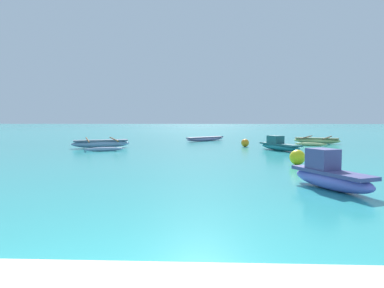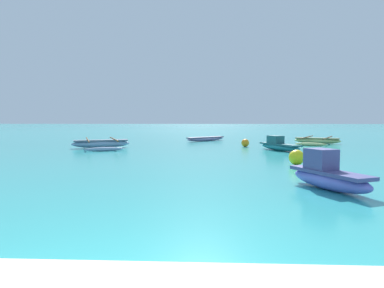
{
  "view_description": "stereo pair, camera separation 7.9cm",
  "coord_description": "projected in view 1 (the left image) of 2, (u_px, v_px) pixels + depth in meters",
  "views": [
    {
      "loc": [
        0.64,
        -2.31,
        1.54
      ],
      "look_at": [
        -0.14,
        15.69,
        0.25
      ],
      "focal_mm": 32.0,
      "sensor_mm": 36.0,
      "label": 1
    },
    {
      "loc": [
        0.72,
        -2.31,
        1.54
      ],
      "look_at": [
        -0.14,
        15.69,
        0.25
      ],
      "focal_mm": 32.0,
      "sensor_mm": 36.0,
      "label": 2
    }
  ],
  "objects": [
    {
      "name": "moored_boat_0",
      "position": [
        279.0,
        145.0,
        17.1
      ],
      "size": [
        1.79,
        2.89,
        0.73
      ],
      "rotation": [
        0.0,
        0.0,
        -1.13
      ],
      "color": "teal",
      "rests_on": "ground_plane"
    },
    {
      "name": "moored_boat_1",
      "position": [
        317.0,
        140.0,
        21.89
      ],
      "size": [
        3.63,
        4.88,
        0.43
      ],
      "rotation": [
        0.0,
        0.0,
        -0.45
      ],
      "color": "#C2CC7D",
      "rests_on": "ground_plane"
    },
    {
      "name": "moored_boat_2",
      "position": [
        101.0,
        144.0,
        18.62
      ],
      "size": [
        3.38,
        4.79,
        0.5
      ],
      "rotation": [
        0.0,
        0.0,
        0.38
      ],
      "color": "#89A1C7",
      "rests_on": "ground_plane"
    },
    {
      "name": "moored_boat_3",
      "position": [
        330.0,
        175.0,
        7.56
      ],
      "size": [
        1.43,
        2.28,
        0.88
      ],
      "rotation": [
        0.0,
        0.0,
        -1.16
      ],
      "color": "#6667CD",
      "rests_on": "ground_plane"
    },
    {
      "name": "moored_boat_4",
      "position": [
        205.0,
        139.0,
        24.56
      ],
      "size": [
        2.9,
        2.8,
        0.3
      ],
      "rotation": [
        0.0,
        0.0,
        0.76
      ],
      "color": "#9D87B9",
      "rests_on": "ground_plane"
    },
    {
      "name": "mooring_buoy_1",
      "position": [
        297.0,
        157.0,
        11.59
      ],
      "size": [
        0.52,
        0.52,
        0.52
      ],
      "color": "yellow",
      "rests_on": "ground_plane"
    },
    {
      "name": "mooring_buoy_2",
      "position": [
        245.0,
        143.0,
        19.36
      ],
      "size": [
        0.44,
        0.44,
        0.44
      ],
      "color": "orange",
      "rests_on": "ground_plane"
    }
  ]
}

